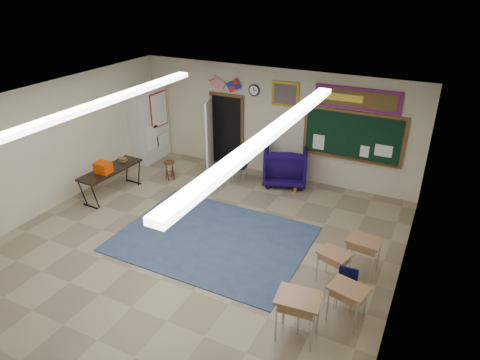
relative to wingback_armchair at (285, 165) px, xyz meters
The scene contains 24 objects.
floor 4.18m from the wingback_armchair, 97.96° to the right, with size 9.00×9.00×0.00m, color gray.
back_wall 1.20m from the wingback_armchair, 145.31° to the left, with size 8.00×0.04×3.00m, color beige.
left_wall 6.22m from the wingback_armchair, 138.11° to the right, with size 0.04×9.00×3.00m, color beige.
right_wall 5.43m from the wingback_armchair, 50.14° to the right, with size 0.04×9.00×3.00m, color beige.
ceiling 4.83m from the wingback_armchair, 97.96° to the right, with size 8.00×9.00×0.04m, color silver.
area_rug 3.36m from the wingback_armchair, 96.46° to the right, with size 4.00×3.00×0.02m, color #38486B.
fluorescent_strips 4.80m from the wingback_armchair, 97.96° to the right, with size 3.86×6.00×0.10m, color white, non-canonical shape.
doorway 2.16m from the wingback_armchair, behind, with size 1.10×0.89×2.16m.
chalkboard 1.91m from the wingback_armchair, 12.45° to the left, with size 2.55×0.14×1.30m.
bulletin_board 2.55m from the wingback_armchair, 12.59° to the left, with size 2.10×0.05×0.55m.
framed_art_print 1.88m from the wingback_armchair, 121.66° to the left, with size 0.75×0.05×0.65m.
wall_clock 2.17m from the wingback_armchair, 162.08° to the left, with size 0.32×0.05×0.32m.
wall_flags 2.80m from the wingback_armchair, behind, with size 1.16×0.06×0.70m, color red, non-canonical shape.
storage_cabinet 4.33m from the wingback_armchair, behind, with size 0.59×1.25×2.20m.
wingback_armchair is the anchor object (origin of this frame).
student_chair_reading 1.26m from the wingback_armchair, 155.77° to the right, with size 0.46×0.46×0.92m, color black, non-canonical shape.
student_chair_desk_a 5.30m from the wingback_armchair, 66.44° to the right, with size 0.40×0.40×0.81m, color black, non-canonical shape.
student_chair_desk_b 4.90m from the wingback_armchair, 56.69° to the right, with size 0.36×0.36×0.72m, color black, non-canonical shape.
student_desk_front_left 4.25m from the wingback_armchair, 56.71° to the right, with size 0.65×0.56×0.67m.
student_desk_front_right 4.06m from the wingback_armchair, 47.57° to the right, with size 0.66×0.52×0.75m.
student_desk_back_left 5.56m from the wingback_armchair, 66.75° to the right, with size 0.72×0.57×0.81m.
student_desk_back_right 5.23m from the wingback_armchair, 57.70° to the right, with size 0.67×0.56×0.71m.
folding_table 4.58m from the wingback_armchair, 144.30° to the right, with size 0.67×1.78×1.00m.
wooden_stool 3.19m from the wingback_armchair, 156.91° to the right, with size 0.30×0.30×0.53m.
Camera 1 is at (4.22, -5.88, 5.23)m, focal length 32.00 mm.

